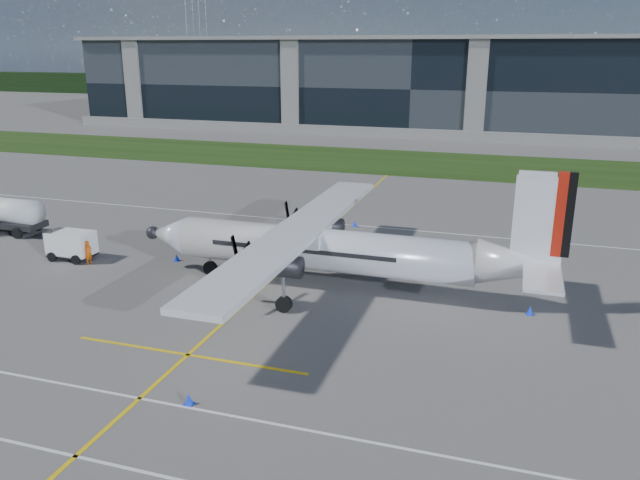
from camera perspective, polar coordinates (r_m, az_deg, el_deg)
ground at (r=72.65m, az=3.93°, el=6.20°), size 400.00×400.00×0.00m
grass_strip at (r=80.31m, az=5.33°, el=7.24°), size 400.00×18.00×0.04m
terminal_building at (r=110.75m, az=9.18°, el=13.74°), size 120.00×20.00×15.00m
tree_line at (r=170.45m, az=12.35°, el=13.21°), size 400.00×6.00×6.00m
pylon_west at (r=203.82m, az=-11.15°, el=17.26°), size 9.00×4.60×30.00m
yellow_taxiway_centerline at (r=43.93m, az=-1.76°, el=-1.17°), size 0.20×70.00×0.01m
white_lane_line at (r=26.72m, az=-26.68°, el=-16.08°), size 90.00×0.15×0.01m
turboprop_aircraft at (r=36.11m, az=1.64°, el=1.23°), size 25.21×26.15×7.84m
baggage_tug at (r=45.62m, az=-21.77°, el=-0.46°), size 3.23×1.94×1.94m
ground_crew_person at (r=44.23m, az=-20.41°, el=-0.93°), size 0.53×0.74×1.81m
safety_cone_stbdwing at (r=50.36m, az=3.20°, el=1.52°), size 0.36×0.36×0.50m
safety_cone_portwing at (r=26.57m, az=-11.91°, el=-14.03°), size 0.36×0.36×0.50m
safety_cone_nose_stbd at (r=43.29m, az=-12.97°, el=-1.56°), size 0.36×0.36×0.50m
safety_cone_tail at (r=35.77m, az=18.65°, el=-6.11°), size 0.36×0.36×0.50m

